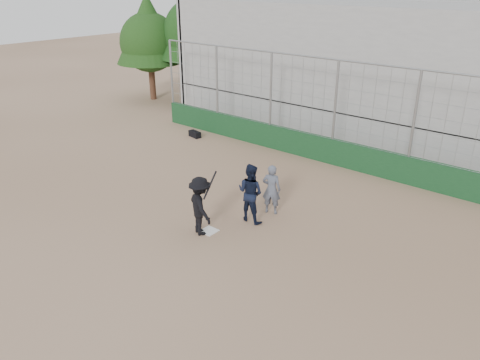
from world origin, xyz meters
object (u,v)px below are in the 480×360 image
Objects in this scene: umpire at (271,192)px; equipment_bag at (195,134)px; batter_at_plate at (200,206)px; catcher_crouched at (250,202)px.

umpire is 2.11× the size of equipment_bag.
batter_at_plate is 2.77× the size of equipment_bag.
umpire is at bearing 71.17° from batter_at_plate.
umpire is (0.78, 2.30, -0.15)m from batter_at_plate.
catcher_crouched is 8.37m from equipment_bag.
batter_at_plate reaches higher than catcher_crouched.
batter_at_plate is 8.84m from equipment_bag.
catcher_crouched is 0.86× the size of umpire.
umpire is 8.11m from equipment_bag.
batter_at_plate is at bearing -44.00° from equipment_bag.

